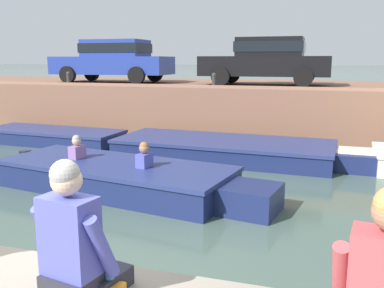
{
  "coord_description": "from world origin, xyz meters",
  "views": [
    {
      "loc": [
        2.31,
        -2.78,
        2.52
      ],
      "look_at": [
        0.4,
        3.33,
        1.26
      ],
      "focal_mm": 40.0,
      "sensor_mm": 36.0,
      "label": 1
    }
  ],
  "objects_px": {
    "mooring_bollard_west": "(69,78)",
    "mooring_bollard_mid": "(214,80)",
    "car_leftmost_blue": "(113,59)",
    "bottle_drink": "(110,285)",
    "boat_moored_west_navy": "(48,136)",
    "boat_moored_central_navy": "(233,150)",
    "person_seated_right": "(75,246)",
    "car_left_inner_black": "(267,59)",
    "motorboat_passing": "(124,178)"
  },
  "relations": [
    {
      "from": "boat_moored_central_navy",
      "to": "mooring_bollard_west",
      "type": "height_order",
      "value": "mooring_bollard_west"
    },
    {
      "from": "bottle_drink",
      "to": "car_leftmost_blue",
      "type": "bearing_deg",
      "value": 117.26
    },
    {
      "from": "motorboat_passing",
      "to": "bottle_drink",
      "type": "relative_size",
      "value": 28.24
    },
    {
      "from": "car_left_inner_black",
      "to": "person_seated_right",
      "type": "height_order",
      "value": "car_left_inner_black"
    },
    {
      "from": "boat_moored_central_navy",
      "to": "person_seated_right",
      "type": "relative_size",
      "value": 6.94
    },
    {
      "from": "car_left_inner_black",
      "to": "bottle_drink",
      "type": "bearing_deg",
      "value": -87.05
    },
    {
      "from": "boat_moored_west_navy",
      "to": "mooring_bollard_mid",
      "type": "bearing_deg",
      "value": 18.14
    },
    {
      "from": "car_leftmost_blue",
      "to": "mooring_bollard_mid",
      "type": "height_order",
      "value": "car_leftmost_blue"
    },
    {
      "from": "boat_moored_west_navy",
      "to": "car_left_inner_black",
      "type": "xyz_separation_m",
      "value": [
        6.13,
        3.52,
        2.31
      ]
    },
    {
      "from": "bottle_drink",
      "to": "mooring_bollard_mid",
      "type": "bearing_deg",
      "value": 100.66
    },
    {
      "from": "motorboat_passing",
      "to": "bottle_drink",
      "type": "height_order",
      "value": "bottle_drink"
    },
    {
      "from": "car_leftmost_blue",
      "to": "motorboat_passing",
      "type": "bearing_deg",
      "value": -61.57
    },
    {
      "from": "car_leftmost_blue",
      "to": "car_left_inner_black",
      "type": "xyz_separation_m",
      "value": [
        5.64,
        -0.0,
        -0.0
      ]
    },
    {
      "from": "car_leftmost_blue",
      "to": "bottle_drink",
      "type": "xyz_separation_m",
      "value": [
        6.26,
        -12.15,
        -1.49
      ]
    },
    {
      "from": "car_left_inner_black",
      "to": "person_seated_right",
      "type": "bearing_deg",
      "value": -88.03
    },
    {
      "from": "car_leftmost_blue",
      "to": "car_left_inner_black",
      "type": "distance_m",
      "value": 5.64
    },
    {
      "from": "boat_moored_central_navy",
      "to": "mooring_bollard_mid",
      "type": "bearing_deg",
      "value": 117.65
    },
    {
      "from": "boat_moored_west_navy",
      "to": "motorboat_passing",
      "type": "xyz_separation_m",
      "value": [
        4.42,
        -3.73,
        0.06
      ]
    },
    {
      "from": "car_left_inner_black",
      "to": "bottle_drink",
      "type": "distance_m",
      "value": 12.26
    },
    {
      "from": "mooring_bollard_west",
      "to": "mooring_bollard_mid",
      "type": "distance_m",
      "value": 5.02
    },
    {
      "from": "boat_moored_west_navy",
      "to": "car_leftmost_blue",
      "type": "distance_m",
      "value": 4.24
    },
    {
      "from": "mooring_bollard_west",
      "to": "boat_moored_central_navy",
      "type": "bearing_deg",
      "value": -18.14
    },
    {
      "from": "person_seated_right",
      "to": "boat_moored_west_navy",
      "type": "bearing_deg",
      "value": 126.97
    },
    {
      "from": "boat_moored_west_navy",
      "to": "bottle_drink",
      "type": "height_order",
      "value": "bottle_drink"
    },
    {
      "from": "boat_moored_west_navy",
      "to": "boat_moored_central_navy",
      "type": "relative_size",
      "value": 0.78
    },
    {
      "from": "boat_moored_west_navy",
      "to": "car_left_inner_black",
      "type": "height_order",
      "value": "car_left_inner_black"
    },
    {
      "from": "boat_moored_central_navy",
      "to": "car_left_inner_black",
      "type": "xyz_separation_m",
      "value": [
        0.26,
        3.92,
        2.29
      ]
    },
    {
      "from": "boat_moored_central_navy",
      "to": "motorboat_passing",
      "type": "distance_m",
      "value": 3.63
    },
    {
      "from": "boat_moored_central_navy",
      "to": "person_seated_right",
      "type": "distance_m",
      "value": 8.4
    },
    {
      "from": "car_left_inner_black",
      "to": "mooring_bollard_west",
      "type": "height_order",
      "value": "car_left_inner_black"
    },
    {
      "from": "boat_moored_west_navy",
      "to": "person_seated_right",
      "type": "distance_m",
      "value": 10.95
    },
    {
      "from": "mooring_bollard_west",
      "to": "bottle_drink",
      "type": "bearing_deg",
      "value": -55.81
    },
    {
      "from": "mooring_bollard_west",
      "to": "person_seated_right",
      "type": "height_order",
      "value": "mooring_bollard_west"
    },
    {
      "from": "boat_moored_west_navy",
      "to": "motorboat_passing",
      "type": "distance_m",
      "value": 5.78
    },
    {
      "from": "motorboat_passing",
      "to": "car_leftmost_blue",
      "type": "xyz_separation_m",
      "value": [
        -3.92,
        7.25,
        2.26
      ]
    },
    {
      "from": "bottle_drink",
      "to": "car_left_inner_black",
      "type": "bearing_deg",
      "value": 92.95
    },
    {
      "from": "boat_moored_west_navy",
      "to": "car_leftmost_blue",
      "type": "relative_size",
      "value": 1.19
    },
    {
      "from": "bottle_drink",
      "to": "mooring_bollard_west",
      "type": "bearing_deg",
      "value": 124.19
    },
    {
      "from": "bottle_drink",
      "to": "person_seated_right",
      "type": "bearing_deg",
      "value": -160.89
    },
    {
      "from": "car_leftmost_blue",
      "to": "boat_moored_west_navy",
      "type": "bearing_deg",
      "value": -98.02
    },
    {
      "from": "motorboat_passing",
      "to": "car_left_inner_black",
      "type": "distance_m",
      "value": 7.78
    },
    {
      "from": "mooring_bollard_west",
      "to": "mooring_bollard_mid",
      "type": "relative_size",
      "value": 1.0
    },
    {
      "from": "car_leftmost_blue",
      "to": "person_seated_right",
      "type": "distance_m",
      "value": 13.69
    },
    {
      "from": "boat_moored_west_navy",
      "to": "motorboat_passing",
      "type": "height_order",
      "value": "motorboat_passing"
    },
    {
      "from": "boat_moored_central_navy",
      "to": "bottle_drink",
      "type": "relative_size",
      "value": 32.82
    },
    {
      "from": "boat_moored_west_navy",
      "to": "mooring_bollard_west",
      "type": "bearing_deg",
      "value": 96.65
    },
    {
      "from": "boat_moored_central_navy",
      "to": "bottle_drink",
      "type": "height_order",
      "value": "bottle_drink"
    },
    {
      "from": "car_leftmost_blue",
      "to": "mooring_bollard_mid",
      "type": "bearing_deg",
      "value": -24.02
    },
    {
      "from": "car_leftmost_blue",
      "to": "mooring_bollard_west",
      "type": "height_order",
      "value": "car_leftmost_blue"
    },
    {
      "from": "motorboat_passing",
      "to": "mooring_bollard_mid",
      "type": "relative_size",
      "value": 12.95
    }
  ]
}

